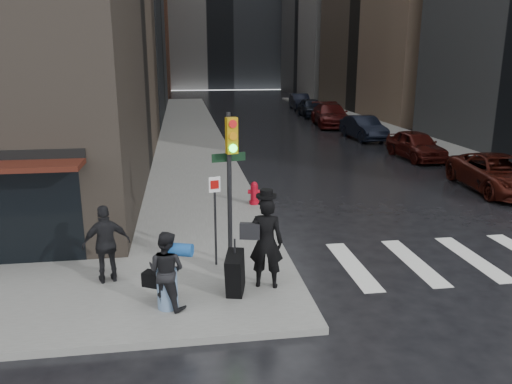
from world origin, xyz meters
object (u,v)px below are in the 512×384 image
parked_car_3 (331,115)px  parked_car_0 (498,174)px  traffic_light (229,169)px  man_jeans (166,270)px  parked_car_1 (416,145)px  fire_hydrant (254,194)px  parked_car_4 (311,107)px  parked_car_5 (300,101)px  man_greycoat (106,244)px  parked_car_2 (364,128)px  man_overcoat (260,247)px

parked_car_3 → parked_car_0: bearing=-81.7°
traffic_light → parked_car_0: traffic_light is taller
man_jeans → parked_car_1: (12.07, 14.26, -0.24)m
traffic_light → fire_hydrant: size_ratio=4.68×
parked_car_4 → parked_car_5: 6.45m
man_greycoat → parked_car_3: bearing=-131.1°
man_greycoat → parked_car_2: size_ratio=0.40×
parked_car_4 → parked_car_5: parked_car_4 is taller
man_jeans → parked_car_2: 23.76m
parked_car_3 → parked_car_5: parked_car_3 is taller
parked_car_0 → parked_car_4: bearing=96.7°
traffic_light → parked_car_2: 21.40m
traffic_light → parked_car_3: 27.11m
traffic_light → man_greycoat: bearing=177.8°
parked_car_4 → fire_hydrant: bearing=-105.8°
parked_car_3 → traffic_light: bearing=-106.0°
man_overcoat → traffic_light: (-0.50, 1.38, 1.41)m
man_greycoat → traffic_light: 3.18m
parked_car_1 → parked_car_5: parked_car_5 is taller
man_jeans → man_greycoat: 1.95m
man_overcoat → parked_car_4: bearing=-92.1°
traffic_light → parked_car_0: bearing=14.8°
parked_car_3 → man_jeans: bearing=-107.2°
parked_car_1 → parked_car_3: (-0.60, 12.85, 0.12)m
man_jeans → parked_car_3: 29.44m
man_overcoat → traffic_light: size_ratio=0.61×
man_overcoat → parked_car_0: size_ratio=0.45×
parked_car_1 → parked_car_2: size_ratio=0.95×
man_jeans → parked_car_2: bearing=-91.2°
fire_hydrant → parked_car_2: size_ratio=0.18×
fire_hydrant → parked_car_0: 9.62m
man_jeans → parked_car_3: size_ratio=0.28×
man_overcoat → parked_car_4: (9.70, 32.94, -0.30)m
man_jeans → parked_car_5: size_ratio=0.35×
man_greycoat → traffic_light: bearing=176.7°
man_overcoat → parked_car_5: (10.23, 39.36, -0.32)m
parked_car_2 → parked_car_4: bearing=86.5°
parked_car_0 → parked_car_3: bearing=97.7°
man_greycoat → fire_hydrant: 6.91m
traffic_light → parked_car_1: (10.63, 12.28, -1.78)m
man_jeans → parked_car_0: 14.61m
fire_hydrant → parked_car_5: bearing=74.1°
traffic_light → parked_car_3: bearing=54.8°
parked_car_4 → parked_car_1: bearing=-86.0°
man_greycoat → parked_car_5: size_ratio=0.38×
fire_hydrant → parked_car_5: 34.31m
man_jeans → parked_car_2: man_jeans is taller
parked_car_0 → man_jeans: bearing=-142.5°
parked_car_2 → parked_car_5: bearing=84.9°
traffic_light → fire_hydrant: 5.53m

